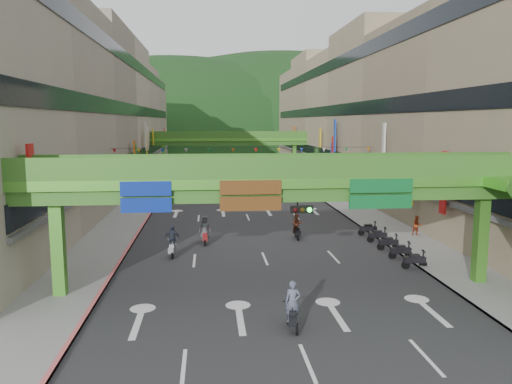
% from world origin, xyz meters
% --- Properties ---
extents(ground, '(320.00, 320.00, 0.00)m').
position_xyz_m(ground, '(0.00, 0.00, 0.00)').
color(ground, black).
rests_on(ground, ground).
extents(road_slab, '(18.00, 140.00, 0.02)m').
position_xyz_m(road_slab, '(0.00, 50.00, 0.01)').
color(road_slab, '#28282B').
rests_on(road_slab, ground).
extents(sidewalk_left, '(4.00, 140.00, 0.15)m').
position_xyz_m(sidewalk_left, '(-11.00, 50.00, 0.07)').
color(sidewalk_left, gray).
rests_on(sidewalk_left, ground).
extents(sidewalk_right, '(4.00, 140.00, 0.15)m').
position_xyz_m(sidewalk_right, '(11.00, 50.00, 0.07)').
color(sidewalk_right, gray).
rests_on(sidewalk_right, ground).
extents(curb_left, '(0.20, 140.00, 0.18)m').
position_xyz_m(curb_left, '(-9.10, 50.00, 0.09)').
color(curb_left, '#CC5959').
rests_on(curb_left, ground).
extents(curb_right, '(0.20, 140.00, 0.18)m').
position_xyz_m(curb_right, '(9.10, 50.00, 0.09)').
color(curb_right, gray).
rests_on(curb_right, ground).
extents(building_row_left, '(12.80, 95.00, 19.00)m').
position_xyz_m(building_row_left, '(-18.93, 50.00, 9.46)').
color(building_row_left, '#9E937F').
rests_on(building_row_left, ground).
extents(building_row_right, '(12.80, 95.00, 19.00)m').
position_xyz_m(building_row_right, '(18.93, 50.00, 9.46)').
color(building_row_right, gray).
rests_on(building_row_right, ground).
extents(overpass_near, '(28.00, 12.27, 7.10)m').
position_xyz_m(overpass_near, '(0.93, 5.38, 5.21)').
color(overpass_near, '#4C9E2D').
rests_on(overpass_near, ground).
extents(overpass_far, '(28.00, 2.20, 7.10)m').
position_xyz_m(overpass_far, '(0.00, 65.00, 5.40)').
color(overpass_far, '#4C9E2D').
rests_on(overpass_far, ground).
extents(hill_left, '(168.00, 140.00, 112.00)m').
position_xyz_m(hill_left, '(-15.00, 160.00, 0.00)').
color(hill_left, '#1C4419').
rests_on(hill_left, ground).
extents(hill_right, '(208.00, 176.00, 128.00)m').
position_xyz_m(hill_right, '(25.00, 180.00, 0.00)').
color(hill_right, '#1C4419').
rests_on(hill_right, ground).
extents(bunting_string, '(26.00, 0.36, 0.47)m').
position_xyz_m(bunting_string, '(0.00, 30.00, 5.96)').
color(bunting_string, black).
rests_on(bunting_string, ground).
extents(scooter_rider_near, '(0.72, 1.59, 2.12)m').
position_xyz_m(scooter_rider_near, '(-0.05, 1.00, 1.00)').
color(scooter_rider_near, black).
rests_on(scooter_rider_near, ground).
extents(scooter_rider_mid, '(0.79, 1.60, 1.95)m').
position_xyz_m(scooter_rider_mid, '(3.01, 17.23, 1.00)').
color(scooter_rider_mid, black).
rests_on(scooter_rider_mid, ground).
extents(scooter_rider_left, '(1.07, 1.60, 2.13)m').
position_xyz_m(scooter_rider_left, '(-5.95, 13.03, 1.07)').
color(scooter_rider_left, gray).
rests_on(scooter_rider_left, ground).
extents(scooter_rider_far, '(0.86, 1.60, 2.08)m').
position_xyz_m(scooter_rider_far, '(-3.85, 16.25, 1.06)').
color(scooter_rider_far, maroon).
rests_on(scooter_rider_far, ground).
extents(parked_scooter_row, '(1.60, 9.35, 1.08)m').
position_xyz_m(parked_scooter_row, '(8.70, 13.44, 0.52)').
color(parked_scooter_row, black).
rests_on(parked_scooter_row, ground).
extents(car_silver, '(2.20, 4.80, 1.52)m').
position_xyz_m(car_silver, '(-7.00, 51.91, 0.76)').
color(car_silver, '#A0A0A7').
rests_on(car_silver, ground).
extents(car_yellow, '(1.97, 3.98, 1.31)m').
position_xyz_m(car_yellow, '(1.14, 54.84, 0.65)').
color(car_yellow, gold).
rests_on(car_yellow, ground).
extents(pedestrian_red, '(0.75, 0.59, 1.52)m').
position_xyz_m(pedestrian_red, '(12.20, 16.91, 0.76)').
color(pedestrian_red, '#9C391A').
rests_on(pedestrian_red, ground).
extents(pedestrian_dark, '(1.02, 0.51, 1.67)m').
position_xyz_m(pedestrian_dark, '(11.53, 38.69, 0.83)').
color(pedestrian_dark, '#22242A').
rests_on(pedestrian_dark, ground).
extents(pedestrian_blue, '(0.91, 0.77, 1.65)m').
position_xyz_m(pedestrian_blue, '(9.80, 40.00, 0.83)').
color(pedestrian_blue, '#303C4D').
rests_on(pedestrian_blue, ground).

